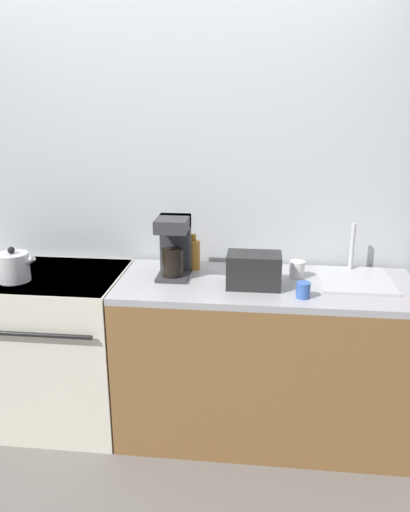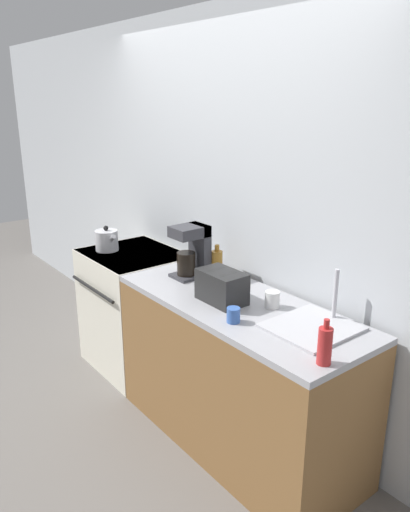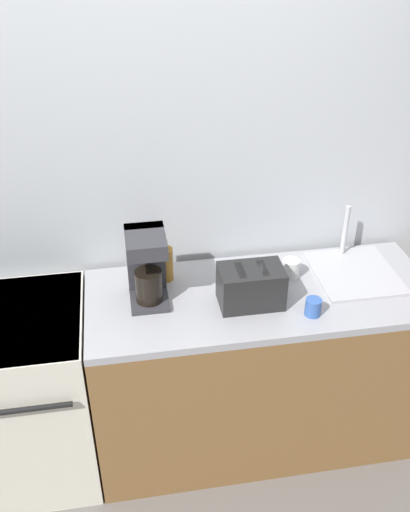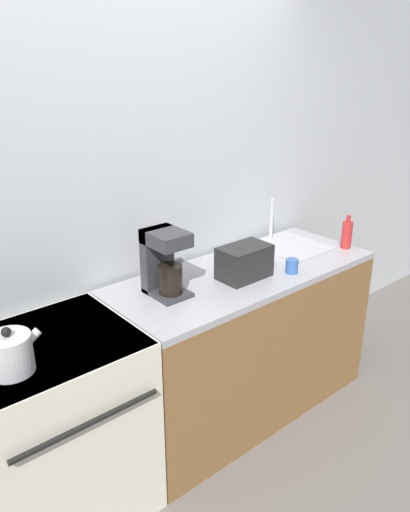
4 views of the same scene
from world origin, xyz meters
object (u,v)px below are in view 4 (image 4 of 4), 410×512
Objects in this scene: bottle_amber at (164,265)px; bottle_red at (347,234)px; stove at (57,428)px; cup_white at (252,251)px; toaster at (244,262)px; coffee_maker at (164,260)px; kettle at (10,354)px; cup_blue at (292,266)px.

bottle_amber is 0.97× the size of bottle_red.
stove is 2.00m from bottle_red.
bottle_amber is at bearing 171.96° from cup_white.
cup_white is at bearing -8.04° from bottle_amber.
bottle_amber is (-0.35, 0.25, -0.00)m from toaster.
coffee_maker reaches higher than bottle_amber.
cup_white is (0.24, 0.17, -0.04)m from toaster.
stove is at bearing -166.13° from bottle_amber.
kettle is 2.71× the size of cup_blue.
toaster is 3.02× the size of cup_white.
kettle reaches higher than stove.
stove is 4.44× the size of bottle_amber.
bottle_red reaches higher than toaster.
coffee_maker is (0.85, 0.18, 0.10)m from kettle.
bottle_amber reaches higher than stove.
bottle_amber reaches higher than kettle.
kettle reaches higher than cup_blue.
stove is 0.95m from bottle_amber.
toaster reaches higher than cup_white.
stove is at bearing 33.21° from kettle.
kettle is at bearing -168.06° from coffee_maker.
coffee_maker reaches higher than kettle.
bottle_red reaches higher than cup_white.
kettle is at bearing -171.70° from cup_white.
stove is 9.88× the size of cup_white.
cup_blue is at bearing -87.75° from cup_white.
toaster is at bearing 173.56° from bottle_red.
coffee_maker is at bearing 5.27° from stove.
cup_white is (0.59, -0.08, -0.04)m from bottle_amber.
cup_white is 0.30m from cup_blue.
bottle_red reaches higher than cup_blue.
stove is 4.27× the size of kettle.
toaster reaches higher than stove.
cup_blue is (0.01, -0.30, -0.01)m from cup_white.
toaster is 0.81m from bottle_red.
bottle_amber is (0.94, 0.31, 0.01)m from kettle.
bottle_red reaches higher than kettle.
kettle is at bearing -146.79° from stove.
stove is 0.92m from coffee_maker.
cup_blue is (0.60, -0.38, -0.05)m from bottle_amber.
coffee_maker is at bearing -126.11° from bottle_amber.
kettle is 1.55m from cup_white.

